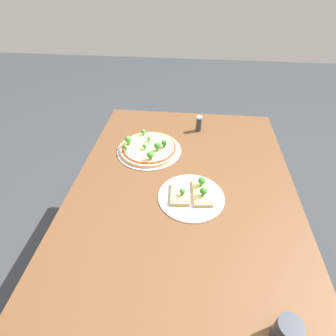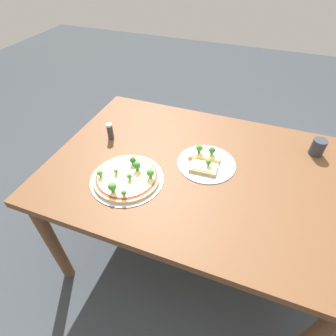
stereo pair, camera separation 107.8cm
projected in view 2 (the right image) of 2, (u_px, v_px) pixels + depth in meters
The scene contains 6 objects.
ground_plane at pixel (188, 247), 1.69m from camera, with size 8.00×8.00×0.00m, color #33383D.
dining_table at pixel (194, 179), 1.26m from camera, with size 1.34×0.95×0.71m.
pizza_tray_whole at pixel (127, 177), 1.14m from camera, with size 0.32×0.32×0.07m.
pizza_tray_slice at pixel (205, 161), 1.22m from camera, with size 0.27×0.27×0.07m.
drinking_cup at pixel (318, 147), 1.25m from camera, with size 0.06×0.06×0.08m, color #2D333D.
condiment_shaker at pixel (110, 131), 1.34m from camera, with size 0.03×0.03×0.09m.
Camera 2 is at (-0.19, 0.88, 1.53)m, focal length 28.00 mm.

